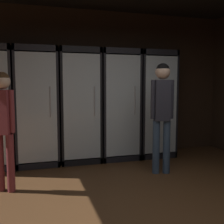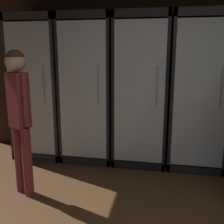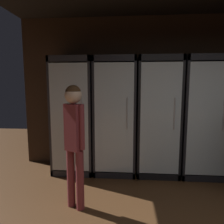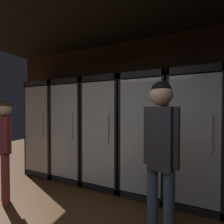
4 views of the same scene
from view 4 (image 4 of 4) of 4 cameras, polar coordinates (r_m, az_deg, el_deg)
wall_back at (r=3.12m, az=8.01°, el=0.34°), size 6.00×0.06×2.80m
cooler_far_left at (r=3.87m, az=-22.34°, el=-5.56°), size 0.71×0.65×2.03m
cooler_left at (r=3.39m, az=-13.52°, el=-6.45°), size 0.71×0.65×2.03m
cooler_center at (r=3.02m, az=-2.13°, el=-7.50°), size 0.71×0.65×2.03m
cooler_right at (r=2.78m, az=11.85°, el=-8.15°), size 0.71×0.65×2.03m
cooler_far_right at (r=2.74m, az=27.30°, el=-8.25°), size 0.71×0.65×2.03m
shopper_near at (r=2.91m, az=-34.96°, el=-8.40°), size 0.28×0.22×1.56m
shopper_far at (r=1.65m, az=17.63°, el=-11.88°), size 0.35×0.23×1.72m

